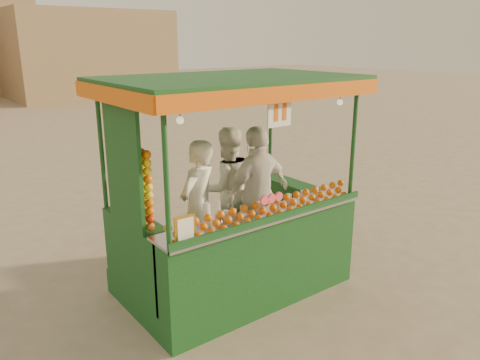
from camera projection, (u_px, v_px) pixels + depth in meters
ground at (225, 284)px, 6.65m from camera, size 90.00×90.00×0.00m
building_right at (88, 54)px, 28.31m from camera, size 9.00×6.00×5.00m
juice_cart at (233, 228)px, 6.21m from camera, size 3.17×2.06×2.88m
vendor_left at (198, 207)px, 6.11m from camera, size 0.77×0.65×1.78m
vendor_middle at (227, 189)px, 6.82m from camera, size 1.02×0.87×1.81m
vendor_right at (258, 194)px, 6.47m from camera, size 1.14×0.55×1.89m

